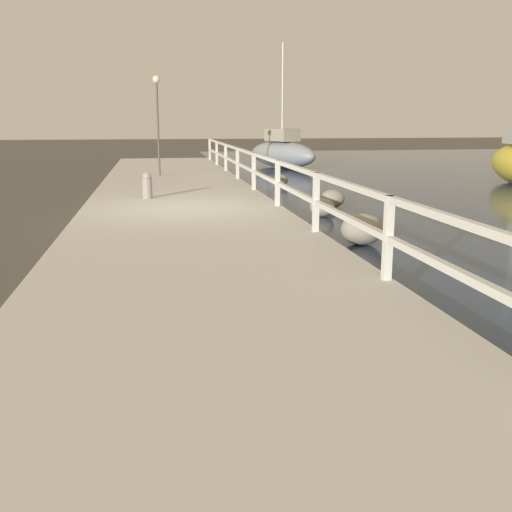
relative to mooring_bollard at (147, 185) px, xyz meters
name	(u,v)px	position (x,y,z in m)	size (l,w,h in m)	color
ground_plane	(183,221)	(0.78, -1.83, -0.62)	(120.00, 120.00, 0.00)	#4C473D
dock_walkway	(183,215)	(0.78, -1.83, -0.47)	(4.41, 36.00, 0.30)	beige
railing	(278,175)	(2.89, -1.83, 0.37)	(0.10, 32.50, 1.01)	silver
boulder_mid_strip	(372,223)	(4.54, -3.42, -0.49)	(0.36, 0.32, 0.27)	slate
boulder_far_strip	(281,180)	(4.44, 5.12, -0.43)	(0.50, 0.45, 0.38)	slate
boulder_water_edge	(332,199)	(4.62, -0.36, -0.39)	(0.62, 0.56, 0.47)	gray
boulder_downstream	(362,229)	(3.79, -4.90, -0.34)	(0.75, 0.67, 0.56)	gray
boulder_upstream	(322,207)	(3.97, -1.70, -0.41)	(0.58, 0.52, 0.43)	gray
mooring_bollard	(147,185)	(0.00, 0.00, 0.00)	(0.25, 0.25, 0.65)	gray
dock_lamp	(157,104)	(0.38, 6.34, 2.10)	(0.26, 0.26, 3.35)	#514C47
sailboat_gray	(282,152)	(6.12, 12.76, 0.10)	(3.07, 5.02, 5.59)	gray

